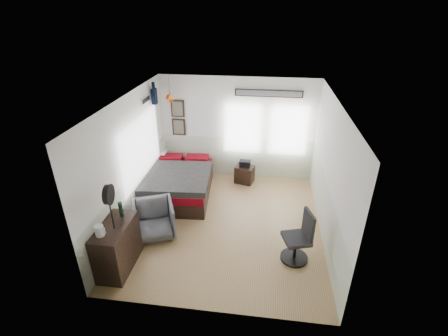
{
  "coord_description": "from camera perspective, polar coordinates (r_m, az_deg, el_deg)",
  "views": [
    {
      "loc": [
        0.72,
        -5.66,
        4.28
      ],
      "look_at": [
        -0.1,
        0.4,
        1.15
      ],
      "focal_mm": 26.0,
      "sensor_mm": 36.0,
      "label": 1
    }
  ],
  "objects": [
    {
      "name": "task_chair",
      "position": [
        6.19,
        13.05,
        -12.37
      ],
      "size": [
        0.56,
        0.56,
        1.02
      ],
      "rotation": [
        0.0,
        0.0,
        0.3
      ],
      "color": "black",
      "rests_on": "ground_plane"
    },
    {
      "name": "nightstand",
      "position": [
        8.59,
        3.63,
        -1.1
      ],
      "size": [
        0.54,
        0.47,
        0.46
      ],
      "primitive_type": "cube",
      "rotation": [
        0.0,
        0.0,
        -0.26
      ],
      "color": "black",
      "rests_on": "ground_plane"
    },
    {
      "name": "dresser",
      "position": [
        6.16,
        -18.23,
        -12.97
      ],
      "size": [
        0.48,
        1.0,
        0.9
      ],
      "primitive_type": "cube",
      "color": "black",
      "rests_on": "ground_plane"
    },
    {
      "name": "stand_fan",
      "position": [
        5.47,
        -19.64,
        -4.56
      ],
      "size": [
        0.12,
        0.35,
        0.84
      ],
      "rotation": [
        0.0,
        0.0,
        0.11
      ],
      "color": "black",
      "rests_on": "dresser"
    },
    {
      "name": "armchair",
      "position": [
        6.78,
        -12.19,
        -8.88
      ],
      "size": [
        1.03,
        1.04,
        0.73
      ],
      "primitive_type": "imported",
      "rotation": [
        0.0,
        0.0,
        0.4
      ],
      "color": "#474851",
      "rests_on": "ground_plane"
    },
    {
      "name": "bottle",
      "position": [
        6.02,
        -17.7,
        -6.95
      ],
      "size": [
        0.07,
        0.07,
        0.28
      ],
      "primitive_type": "cylinder",
      "color": "black",
      "rests_on": "dresser"
    },
    {
      "name": "kettle",
      "position": [
        5.7,
        -21.05,
        -10.25
      ],
      "size": [
        0.17,
        0.14,
        0.19
      ],
      "rotation": [
        0.0,
        0.0,
        0.4
      ],
      "color": "silver",
      "rests_on": "dresser"
    },
    {
      "name": "black_bag",
      "position": [
        8.44,
        3.69,
        0.78
      ],
      "size": [
        0.29,
        0.2,
        0.17
      ],
      "primitive_type": "cube",
      "rotation": [
        0.0,
        0.0,
        -0.05
      ],
      "color": "black",
      "rests_on": "nightstand"
    },
    {
      "name": "ground_plane",
      "position": [
        7.14,
        0.37,
        -9.8
      ],
      "size": [
        4.0,
        4.5,
        0.01
      ],
      "primitive_type": "cube",
      "color": "olive"
    },
    {
      "name": "room_shell",
      "position": [
        6.48,
        -0.06,
        2.77
      ],
      "size": [
        4.02,
        4.52,
        2.71
      ],
      "color": "white",
      "rests_on": "ground_plane"
    },
    {
      "name": "bed",
      "position": [
        8.04,
        -7.9,
        -2.63
      ],
      "size": [
        1.64,
        2.2,
        0.67
      ],
      "rotation": [
        0.0,
        0.0,
        0.08
      ],
      "color": "black",
      "rests_on": "ground_plane"
    },
    {
      "name": "wall_decor",
      "position": [
        8.13,
        -5.66,
        11.42
      ],
      "size": [
        3.55,
        1.32,
        1.44
      ],
      "color": "#332517",
      "rests_on": "room_shell"
    }
  ]
}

